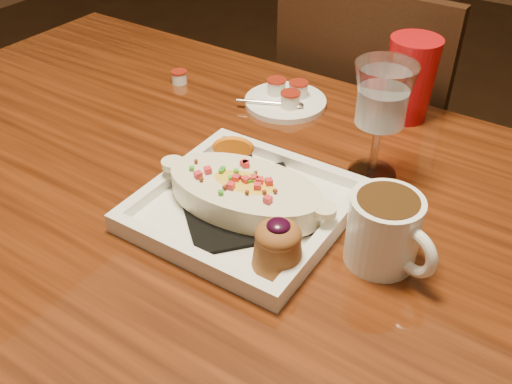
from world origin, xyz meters
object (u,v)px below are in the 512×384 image
Objects in this scene: chair_far at (368,143)px; coffee_mug at (386,229)px; table at (218,235)px; plate at (247,201)px; goblet at (382,102)px; red_tumbler at (410,79)px; saucer at (285,99)px.

chair_far reaches higher than coffee_mug.
plate reaches higher than table.
goblet is at bearing 112.20° from chair_far.
goblet is at bearing -81.65° from red_tumbler.
goblet reaches higher than table.
plate is at bearing -118.66° from goblet.
table is 7.74× the size of goblet.
goblet is (0.19, -0.46, 0.38)m from chair_far.
table is 5.18× the size of plate.
red_tumbler reaches higher than coffee_mug.
plate is at bearing -153.80° from coffee_mug.
saucer is (-0.05, 0.30, 0.11)m from table.
saucer is (-0.34, 0.30, -0.04)m from coffee_mug.
coffee_mug is 0.83× the size of saucer.
plate reaches higher than saucer.
red_tumbler is at bearing 21.82° from saucer.
chair_far is at bearing 80.77° from saucer.
chair_far is at bearing 133.13° from coffee_mug.
red_tumbler reaches higher than saucer.
goblet reaches higher than saucer.
red_tumbler is at bearing 67.55° from table.
chair_far is 6.03× the size of red_tumbler.
chair_far is 3.21× the size of plate.
goblet is (-0.09, 0.17, 0.08)m from coffee_mug.
coffee_mug is (0.28, -0.63, 0.30)m from chair_far.
saucer is at bearing 157.39° from coffee_mug.
coffee_mug is at bearing -0.91° from table.
saucer is (-0.24, 0.13, -0.12)m from goblet.
chair_far is 5.84× the size of saucer.
goblet is at bearing 60.11° from plate.
red_tumbler is at bearing 98.35° from goblet.
goblet is (0.19, 0.17, 0.23)m from table.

